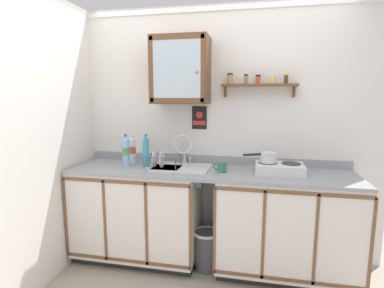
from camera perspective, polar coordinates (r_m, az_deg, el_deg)
floor at (r=2.97m, az=2.09°, el=-24.49°), size 5.69×5.69×0.00m
back_wall at (r=3.11m, az=4.19°, el=2.15°), size 3.29×0.07×2.52m
side_wall_left at (r=2.81m, az=-27.61°, el=0.18°), size 0.05×3.40×2.52m
lower_cabinet_run at (r=3.18m, az=-10.08°, el=-12.77°), size 1.24×0.62×0.92m
lower_cabinet_run_right at (r=2.99m, az=17.19°, el=-14.55°), size 1.25×0.62×0.92m
countertop at (r=2.85m, az=3.20°, el=-5.25°), size 2.65×0.65×0.03m
backsplash at (r=3.12m, az=4.04°, el=-2.94°), size 2.65×0.02×0.08m
sink at (r=2.94m, az=-1.96°, el=-4.78°), size 0.54×0.48×0.43m
hot_plate_stove at (r=2.85m, az=16.15°, el=-4.41°), size 0.42×0.28×0.09m
saucepan at (r=2.84m, az=14.07°, el=-2.35°), size 0.31×0.18×0.09m
bottle_detergent_teal_0 at (r=2.96m, az=-8.66°, el=-1.59°), size 0.06×0.06×0.32m
bottle_opaque_white_1 at (r=3.08m, az=-8.63°, el=-2.07°), size 0.07×0.07×0.23m
bottle_water_blue_2 at (r=3.02m, az=-12.33°, el=-1.37°), size 0.07×0.07×0.32m
bottle_water_clear_3 at (r=3.13m, az=-11.11°, el=-1.14°), size 0.06×0.06×0.30m
dish_rack at (r=2.93m, az=-5.75°, el=-3.88°), size 0.33×0.23×0.17m
mug at (r=2.78m, az=5.62°, el=-4.31°), size 0.12×0.09×0.10m
wall_cabinet at (r=2.98m, az=-2.16°, el=13.69°), size 0.54×0.34×0.63m
spice_shelf at (r=2.97m, az=12.34°, el=11.03°), size 0.71×0.14×0.23m
warning_sign at (r=3.09m, az=1.40°, el=4.94°), size 0.15×0.01×0.23m
trash_bin at (r=3.06m, az=2.77°, el=-19.13°), size 0.27×0.27×0.38m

